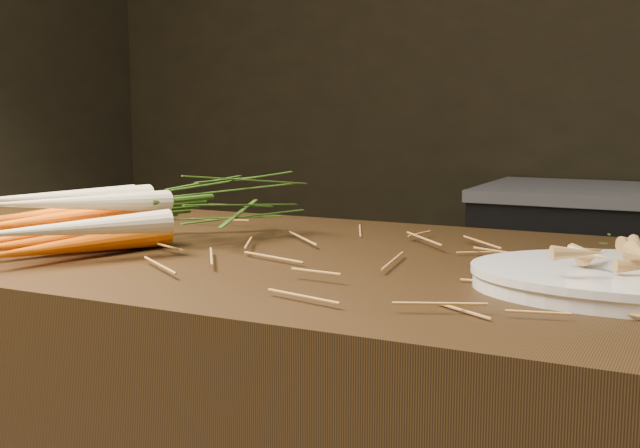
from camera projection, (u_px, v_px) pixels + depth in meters
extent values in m
cone|color=#CB3E04|center=(40.00, 237.00, 1.14)|extent=(0.13, 0.31, 0.04)
cone|color=#CB3E04|center=(55.00, 241.00, 1.10)|extent=(0.16, 0.30, 0.04)
cone|color=#CB3E04|center=(71.00, 246.00, 1.06)|extent=(0.12, 0.31, 0.04)
cone|color=#CB3E04|center=(39.00, 217.00, 1.11)|extent=(0.16, 0.30, 0.04)
cone|color=#CB3E04|center=(53.00, 221.00, 1.07)|extent=(0.14, 0.31, 0.04)
cone|color=beige|center=(49.00, 198.00, 1.13)|extent=(0.10, 0.29, 0.05)
cone|color=beige|center=(54.00, 198.00, 1.09)|extent=(0.14, 0.28, 0.04)
cone|color=beige|center=(75.00, 203.00, 1.07)|extent=(0.13, 0.28, 0.05)
cone|color=beige|center=(63.00, 229.00, 1.03)|extent=(0.18, 0.26, 0.03)
ellipsoid|color=#315B13|center=(214.00, 202.00, 1.27)|extent=(0.27, 0.32, 0.10)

